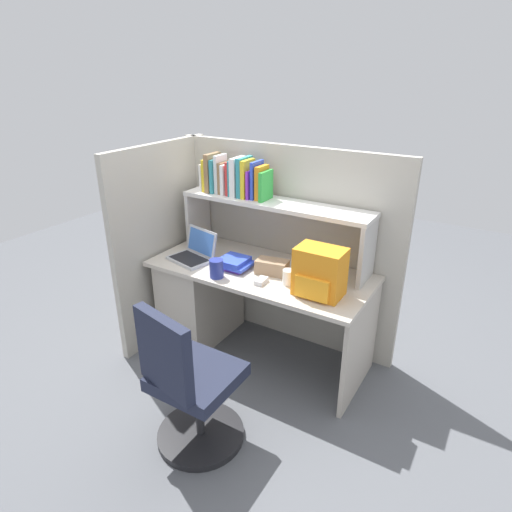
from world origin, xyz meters
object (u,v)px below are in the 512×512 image
at_px(backpack, 319,273).
at_px(paper_cup, 288,277).
at_px(tissue_box, 272,267).
at_px(laptop, 194,253).
at_px(snack_canister, 216,269).
at_px(computer_mouse, 261,281).
at_px(office_chair, 190,389).

distance_m(backpack, paper_cup, 0.25).
bearing_deg(backpack, tissue_box, 164.30).
relative_size(laptop, snack_canister, 2.79).
xyz_separation_m(laptop, paper_cup, (0.79, -0.00, 0.00)).
relative_size(backpack, paper_cup, 2.99).
bearing_deg(computer_mouse, office_chair, -93.09).
xyz_separation_m(tissue_box, office_chair, (0.00, -0.93, -0.39)).
height_order(backpack, computer_mouse, backpack).
bearing_deg(computer_mouse, tissue_box, 91.47).
bearing_deg(snack_canister, office_chair, -66.38).
distance_m(backpack, computer_mouse, 0.41).
distance_m(tissue_box, office_chair, 1.01).
relative_size(laptop, backpack, 1.15).
distance_m(paper_cup, snack_canister, 0.49).
bearing_deg(computer_mouse, backpack, 5.55).
bearing_deg(laptop, snack_canister, -26.35).
height_order(computer_mouse, tissue_box, tissue_box).
bearing_deg(laptop, backpack, -1.39).
bearing_deg(computer_mouse, laptop, 170.21).
bearing_deg(office_chair, snack_canister, -54.59).
bearing_deg(laptop, office_chair, -53.65).
bearing_deg(snack_canister, laptop, 153.65).
distance_m(laptop, paper_cup, 0.79).
relative_size(paper_cup, snack_canister, 0.81).
xyz_separation_m(snack_canister, office_chair, (0.30, -0.69, -0.40)).
height_order(backpack, paper_cup, backpack).
xyz_separation_m(laptop, computer_mouse, (0.63, -0.08, -0.03)).
height_order(laptop, snack_canister, laptop).
bearing_deg(paper_cup, office_chair, -101.24).
distance_m(laptop, office_chair, 1.12).
distance_m(laptop, computer_mouse, 0.64).
distance_m(laptop, snack_canister, 0.36).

